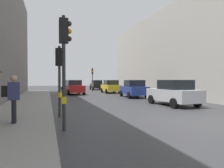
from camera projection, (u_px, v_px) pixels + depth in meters
name	position (u px, v px, depth m)	size (l,w,h in m)	color
ground_plane	(193.00, 120.00, 8.75)	(120.00, 120.00, 0.00)	#38383A
sidewalk_kerb	(25.00, 108.00, 12.25)	(3.11, 40.00, 0.16)	gray
building_facade_right	(194.00, 57.00, 25.76)	(12.00, 25.73, 9.49)	#B2ADA3
traffic_light_near_right	(60.00, 68.00, 9.55)	(0.45, 0.35, 3.36)	#2D2D2D
traffic_light_near_left	(64.00, 52.00, 6.91)	(0.43, 0.25, 3.95)	#2D2D2D
traffic_light_far_median	(92.00, 75.00, 31.30)	(0.25, 0.43, 3.66)	#2D2D2D
car_red_sedan	(74.00, 87.00, 24.78)	(2.25, 4.31, 1.76)	red
car_blue_van	(134.00, 89.00, 20.52)	(2.28, 4.33, 1.76)	navy
car_silver_hatchback	(173.00, 93.00, 13.93)	(2.12, 4.25, 1.76)	#BCBCC1
car_white_compact	(68.00, 85.00, 33.58)	(2.18, 4.28, 1.76)	silver
car_dark_suv	(97.00, 85.00, 37.20)	(2.14, 4.26, 1.76)	black
car_yellow_taxi	(111.00, 87.00, 27.73)	(2.11, 4.25, 1.76)	yellow
pedestrian_with_grey_backpack	(12.00, 96.00, 7.41)	(0.62, 0.36, 1.77)	black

